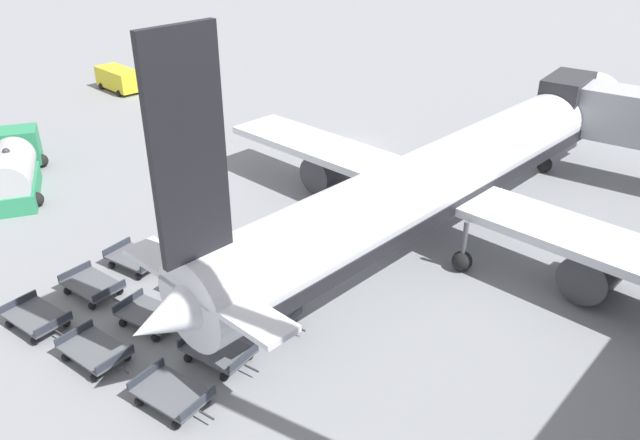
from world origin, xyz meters
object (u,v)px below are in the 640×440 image
Objects in this scene: baggage_dolly_row_near_col_c at (172,394)px; baggage_dolly_row_mid_b_col_b at (198,285)px; baggage_dolly_row_mid_a_col_c at (218,351)px; baggage_dolly_row_mid_b_col_c at (265,314)px; baggage_dolly_row_near_col_b at (95,351)px; fuel_tanker_primary at (14,171)px; baggage_dolly_row_near_col_a at (37,318)px; baggage_dolly_row_mid_a_col_a at (93,285)px; baggage_dolly_row_mid_a_col_b at (151,315)px; baggage_dolly_row_mid_b_col_a at (136,259)px; service_van at (119,79)px; airplane at (453,174)px.

baggage_dolly_row_mid_b_col_b is (-5.00, 5.12, 0.00)m from baggage_dolly_row_near_col_c.
baggage_dolly_row_mid_a_col_c is 2.98m from baggage_dolly_row_mid_b_col_c.
baggage_dolly_row_near_col_b is at bearing -137.97° from baggage_dolly_row_mid_a_col_c.
baggage_dolly_row_near_col_b is at bearing -82.90° from baggage_dolly_row_mid_b_col_b.
baggage_dolly_row_mid_b_col_c is at bearing 97.19° from baggage_dolly_row_mid_a_col_c.
fuel_tanker_primary reaches higher than baggage_dolly_row_mid_a_col_c.
baggage_dolly_row_mid_b_col_b is at bearing 1.37° from fuel_tanker_primary.
baggage_dolly_row_mid_b_col_b is at bearing 63.08° from baggage_dolly_row_near_col_a.
fuel_tanker_primary is 14.25m from baggage_dolly_row_mid_a_col_a.
fuel_tanker_primary is at bearing -178.63° from baggage_dolly_row_mid_b_col_b.
baggage_dolly_row_mid_b_col_a is (-4.55, 2.25, 0.00)m from baggage_dolly_row_mid_a_col_b.
baggage_dolly_row_mid_a_col_a is at bearing -137.62° from baggage_dolly_row_mid_b_col_b.
baggage_dolly_row_mid_a_col_b is at bearing -7.70° from fuel_tanker_primary.
baggage_dolly_row_near_col_a is 0.99× the size of baggage_dolly_row_mid_a_col_b.
service_van is 1.49× the size of baggage_dolly_row_mid_b_col_c.
baggage_dolly_row_mid_a_col_b is at bearing -26.35° from baggage_dolly_row_mid_b_col_a.
baggage_dolly_row_near_col_a is at bearing -136.08° from baggage_dolly_row_mid_a_col_b.
baggage_dolly_row_near_col_b is 7.09m from baggage_dolly_row_mid_b_col_a.
baggage_dolly_row_near_col_c is at bearing -26.26° from baggage_dolly_row_mid_b_col_a.
baggage_dolly_row_mid_a_col_b is 2.86m from baggage_dolly_row_mid_b_col_b.
baggage_dolly_row_mid_b_col_b is (-5.46, -13.14, -2.96)m from airplane.
fuel_tanker_primary is 2.58× the size of baggage_dolly_row_near_col_b.
baggage_dolly_row_near_col_a and baggage_dolly_row_near_col_b have the same top height.
baggage_dolly_row_mid_a_col_b is (3.53, 3.40, 0.00)m from baggage_dolly_row_near_col_a.
service_van is 1.50× the size of baggage_dolly_row_near_col_a.
fuel_tanker_primary is (-23.02, -13.56, -2.07)m from airplane.
service_van reaches higher than baggage_dolly_row_mid_a_col_a.
fuel_tanker_primary is 2.58× the size of baggage_dolly_row_mid_a_col_a.
baggage_dolly_row_mid_b_col_c is (36.49, -15.82, -0.64)m from service_van.
airplane reaches higher than baggage_dolly_row_mid_b_col_a.
service_van is 1.49× the size of baggage_dolly_row_mid_a_col_c.
fuel_tanker_primary is 2.56× the size of baggage_dolly_row_mid_a_col_c.
baggage_dolly_row_mid_b_col_b is 4.04m from baggage_dolly_row_mid_b_col_c.
baggage_dolly_row_mid_a_col_c is 1.00× the size of baggage_dolly_row_mid_b_col_b.
service_van is 41.37m from baggage_dolly_row_mid_a_col_c.
baggage_dolly_row_near_col_b is 7.07m from baggage_dolly_row_mid_b_col_c.
baggage_dolly_row_mid_b_col_c is (4.00, 0.54, 0.00)m from baggage_dolly_row_mid_b_col_b.
baggage_dolly_row_near_col_b and baggage_dolly_row_near_col_c have the same top height.
airplane is 17.04m from baggage_dolly_row_mid_b_col_a.
airplane is at bearing 83.39° from baggage_dolly_row_mid_b_col_c.
baggage_dolly_row_mid_b_col_b is at bearing -172.32° from baggage_dolly_row_mid_b_col_c.
airplane is at bearing 72.29° from baggage_dolly_row_mid_a_col_b.
baggage_dolly_row_near_col_b is 4.93m from baggage_dolly_row_mid_a_col_c.
baggage_dolly_row_mid_a_col_c is 8.75m from baggage_dolly_row_mid_b_col_a.
baggage_dolly_row_mid_b_col_a is (-9.19, 4.53, 0.00)m from baggage_dolly_row_near_col_c.
baggage_dolly_row_mid_a_col_c is (-0.62, 2.70, 0.00)m from baggage_dolly_row_near_col_c.
baggage_dolly_row_mid_a_col_a is at bearing -34.28° from service_van.
baggage_dolly_row_mid_b_col_a is (-1.02, 5.65, 0.00)m from baggage_dolly_row_near_col_a.
baggage_dolly_row_mid_a_col_c is 5.00m from baggage_dolly_row_mid_b_col_b.
baggage_dolly_row_near_col_c is 8.82m from baggage_dolly_row_mid_a_col_a.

